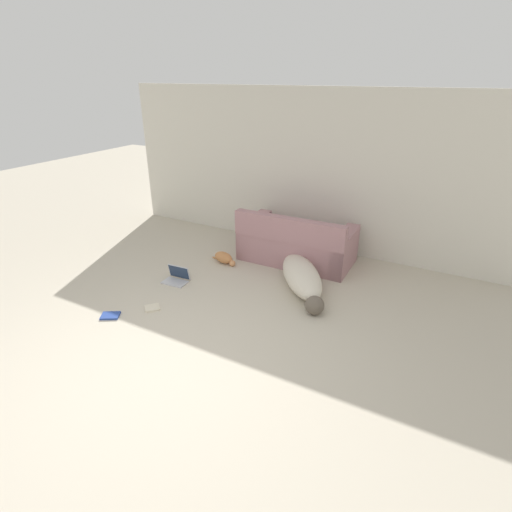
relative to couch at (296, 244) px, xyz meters
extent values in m
plane|color=#BCB29E|center=(-0.18, -3.02, -0.27)|extent=(20.00, 20.00, 0.00)
cube|color=beige|center=(-0.18, 0.66, 0.97)|extent=(6.53, 0.06, 2.48)
cube|color=#A3757A|center=(0.00, 0.03, -0.05)|extent=(1.69, 0.89, 0.44)
cube|color=#A3757A|center=(0.01, -0.34, 0.35)|extent=(1.68, 0.17, 0.36)
cube|color=#A3757A|center=(0.74, 0.05, 0.02)|extent=(0.22, 0.86, 0.58)
cube|color=#A3757A|center=(-0.74, 0.02, 0.02)|extent=(0.22, 0.86, 0.58)
ellipsoid|color=beige|center=(0.40, -0.74, -0.10)|extent=(1.09, 1.26, 0.34)
sphere|color=brown|center=(0.80, -1.29, -0.15)|extent=(0.33, 0.33, 0.23)
cylinder|color=beige|center=(-0.05, -0.12, -0.24)|extent=(0.22, 0.28, 0.05)
ellipsoid|color=#BC7A47|center=(-0.94, -0.60, -0.19)|extent=(0.37, 0.26, 0.17)
sphere|color=tan|center=(-0.76, -0.64, -0.23)|extent=(0.11, 0.11, 0.09)
cylinder|color=#BC7A47|center=(-1.15, -0.54, -0.26)|extent=(0.09, 0.04, 0.02)
cube|color=#B7B7BC|center=(-1.18, -1.47, -0.26)|extent=(0.35, 0.22, 0.02)
cube|color=#B7B7BC|center=(-1.19, -1.35, -0.16)|extent=(0.34, 0.08, 0.20)
cube|color=#23334C|center=(-1.19, -1.36, -0.16)|extent=(0.31, 0.06, 0.18)
cube|color=beige|center=(-1.00, -2.13, -0.26)|extent=(0.24, 0.24, 0.02)
cube|color=#28428E|center=(-1.33, -2.51, -0.26)|extent=(0.26, 0.24, 0.02)
camera|label=1|loc=(2.12, -5.22, 2.38)|focal=28.00mm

